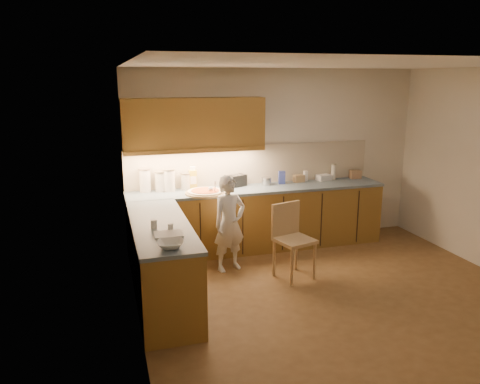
% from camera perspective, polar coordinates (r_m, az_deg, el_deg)
% --- Properties ---
extents(room, '(4.54, 4.50, 2.62)m').
position_cam_1_polar(room, '(5.23, 12.27, 4.78)').
color(room, brown).
rests_on(room, ground).
extents(l_counter, '(3.77, 2.62, 0.92)m').
position_cam_1_polar(l_counter, '(6.31, -1.20, -4.73)').
color(l_counter, olive).
rests_on(l_counter, ground).
extents(backsplash, '(3.75, 0.02, 0.58)m').
position_cam_1_polar(backsplash, '(6.96, 1.52, 3.39)').
color(backsplash, '#C1B396').
rests_on(backsplash, l_counter).
extents(upper_cabinets, '(1.95, 0.36, 0.73)m').
position_cam_1_polar(upper_cabinets, '(6.50, -5.65, 8.27)').
color(upper_cabinets, olive).
rests_on(upper_cabinets, ground).
extents(pizza_on_board, '(0.55, 0.55, 0.22)m').
position_cam_1_polar(pizza_on_board, '(6.40, -4.23, -0.01)').
color(pizza_on_board, '#A68853').
rests_on(pizza_on_board, l_counter).
extents(child, '(0.53, 0.42, 1.26)m').
position_cam_1_polar(child, '(6.06, -1.30, -3.86)').
color(child, silver).
rests_on(child, ground).
extents(wooden_chair, '(0.52, 0.52, 0.94)m').
position_cam_1_polar(wooden_chair, '(5.92, 6.23, -5.22)').
color(wooden_chair, tan).
rests_on(wooden_chair, ground).
extents(mixing_bowl, '(0.29, 0.29, 0.06)m').
position_cam_1_polar(mixing_bowl, '(4.44, -8.48, -6.34)').
color(mixing_bowl, silver).
rests_on(mixing_bowl, l_counter).
extents(canister_a, '(0.17, 0.17, 0.33)m').
position_cam_1_polar(canister_a, '(6.60, -11.50, 1.44)').
color(canister_a, white).
rests_on(canister_a, l_counter).
extents(canister_b, '(0.16, 0.16, 0.29)m').
position_cam_1_polar(canister_b, '(6.59, -9.65, 1.31)').
color(canister_b, silver).
rests_on(canister_b, l_counter).
extents(canister_c, '(0.17, 0.17, 0.32)m').
position_cam_1_polar(canister_c, '(6.57, -8.63, 1.46)').
color(canister_c, white).
rests_on(canister_c, l_counter).
extents(canister_d, '(0.15, 0.15, 0.24)m').
position_cam_1_polar(canister_d, '(6.65, -6.61, 1.34)').
color(canister_d, beige).
rests_on(canister_d, l_counter).
extents(oil_jug, '(0.11, 0.08, 0.33)m').
position_cam_1_polar(oil_jug, '(6.65, -5.77, 1.60)').
color(oil_jug, gold).
rests_on(oil_jug, l_counter).
extents(toaster, '(0.30, 0.24, 0.17)m').
position_cam_1_polar(toaster, '(6.81, -0.37, 1.40)').
color(toaster, black).
rests_on(toaster, l_counter).
extents(steel_pot, '(0.15, 0.15, 0.11)m').
position_cam_1_polar(steel_pot, '(6.91, 3.22, 1.33)').
color(steel_pot, '#B3B3B8').
rests_on(steel_pot, l_counter).
extents(blue_box, '(0.11, 0.08, 0.19)m').
position_cam_1_polar(blue_box, '(7.00, 5.11, 1.78)').
color(blue_box, navy).
rests_on(blue_box, l_counter).
extents(card_box_a, '(0.16, 0.12, 0.11)m').
position_cam_1_polar(card_box_a, '(7.15, 7.19, 1.64)').
color(card_box_a, tan).
rests_on(card_box_a, l_counter).
extents(white_bottle, '(0.06, 0.06, 0.16)m').
position_cam_1_polar(white_bottle, '(7.23, 8.00, 1.94)').
color(white_bottle, white).
rests_on(white_bottle, l_counter).
extents(flat_pack, '(0.24, 0.18, 0.09)m').
position_cam_1_polar(flat_pack, '(7.34, 10.17, 1.76)').
color(flat_pack, white).
rests_on(flat_pack, l_counter).
extents(tall_jar, '(0.08, 0.08, 0.25)m').
position_cam_1_polar(tall_jar, '(7.41, 11.32, 2.46)').
color(tall_jar, white).
rests_on(tall_jar, l_counter).
extents(card_box_b, '(0.18, 0.14, 0.13)m').
position_cam_1_polar(card_box_b, '(7.58, 13.86, 2.12)').
color(card_box_b, '#9B7653').
rests_on(card_box_b, l_counter).
extents(dough_cloth, '(0.29, 0.23, 0.02)m').
position_cam_1_polar(dough_cloth, '(4.78, -8.71, -5.13)').
color(dough_cloth, silver).
rests_on(dough_cloth, l_counter).
extents(spice_jar_a, '(0.07, 0.07, 0.09)m').
position_cam_1_polar(spice_jar_a, '(5.01, -10.45, -3.89)').
color(spice_jar_a, silver).
rests_on(spice_jar_a, l_counter).
extents(spice_jar_b, '(0.07, 0.07, 0.08)m').
position_cam_1_polar(spice_jar_b, '(4.91, -8.48, -4.27)').
color(spice_jar_b, silver).
rests_on(spice_jar_b, l_counter).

